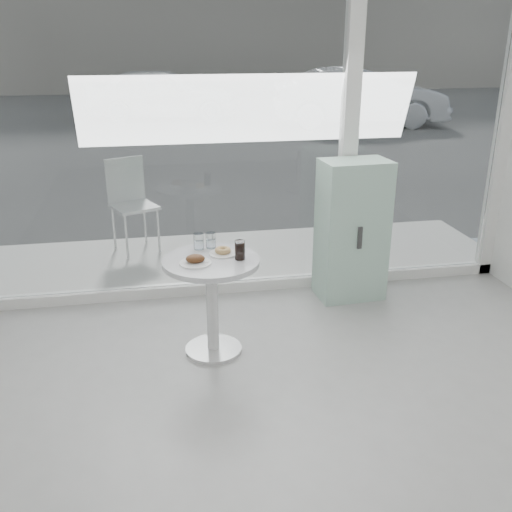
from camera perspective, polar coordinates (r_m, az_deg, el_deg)
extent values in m
cube|color=white|center=(5.54, -0.41, -2.83)|extent=(5.00, 0.12, 0.10)
cube|color=white|center=(6.05, 23.50, 11.83)|extent=(0.12, 0.12, 3.00)
cube|color=white|center=(5.36, 9.29, 12.27)|extent=(0.14, 0.14, 3.00)
cube|color=white|center=(5.07, -9.26, 10.63)|extent=(3.21, 0.02, 2.60)
cube|color=white|center=(5.68, 16.77, 11.13)|extent=(1.41, 0.02, 2.60)
cylinder|color=silver|center=(4.52, -4.26, -9.26)|extent=(0.44, 0.44, 0.03)
cylinder|color=silver|center=(4.36, -4.38, -5.23)|extent=(0.09, 0.09, 0.70)
cylinder|color=white|center=(4.20, -4.52, -0.58)|extent=(0.72, 0.72, 0.04)
cube|color=beige|center=(6.28, -1.69, -0.13)|extent=(5.60, 1.60, 0.05)
cube|color=#3A3A3A|center=(18.16, -7.83, 13.63)|extent=(40.00, 24.00, 0.00)
cube|color=#A3D0BA|center=(5.27, 9.56, 2.53)|extent=(0.62, 0.44, 1.29)
cube|color=#333333|center=(5.09, 10.34, 1.79)|extent=(0.04, 0.02, 0.20)
cylinder|color=silver|center=(6.25, -12.83, 1.90)|extent=(0.03, 0.03, 0.49)
cylinder|color=silver|center=(6.39, -9.72, 2.53)|extent=(0.03, 0.03, 0.49)
cylinder|color=silver|center=(6.59, -14.02, 2.78)|extent=(0.03, 0.03, 0.49)
cylinder|color=silver|center=(6.71, -11.05, 3.36)|extent=(0.03, 0.03, 0.49)
cube|color=silver|center=(6.41, -12.08, 4.85)|extent=(0.58, 0.58, 0.03)
cube|color=silver|center=(6.53, -12.96, 7.47)|extent=(0.41, 0.19, 0.49)
imported|color=silver|center=(17.52, -9.30, 15.74)|extent=(4.56, 2.36, 1.48)
imported|color=#A8A9AF|center=(16.29, 10.23, 15.38)|extent=(4.84, 2.29, 1.53)
cylinder|color=white|center=(4.12, -6.08, -0.70)|extent=(0.23, 0.23, 0.01)
cube|color=silver|center=(4.11, -5.79, -0.61)|extent=(0.15, 0.15, 0.00)
ellipsoid|color=#3A1E0F|center=(4.11, -6.10, -0.26)|extent=(0.14, 0.11, 0.06)
ellipsoid|color=#3A1E0F|center=(4.13, -5.63, -0.20)|extent=(0.07, 0.06, 0.04)
cylinder|color=white|center=(4.28, -3.32, 0.25)|extent=(0.21, 0.21, 0.01)
torus|color=tan|center=(4.27, -3.33, 0.57)|extent=(0.12, 0.12, 0.04)
cylinder|color=white|center=(4.38, -5.75, 1.46)|extent=(0.08, 0.08, 0.13)
cylinder|color=white|center=(4.39, -5.74, 1.14)|extent=(0.07, 0.07, 0.07)
cylinder|color=white|center=(4.40, -4.55, 1.58)|extent=(0.08, 0.08, 0.12)
cylinder|color=white|center=(4.41, -4.54, 1.26)|extent=(0.06, 0.06, 0.07)
cylinder|color=white|center=(4.16, -1.62, 0.59)|extent=(0.08, 0.08, 0.14)
cylinder|color=black|center=(4.16, -1.62, 0.51)|extent=(0.06, 0.06, 0.13)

